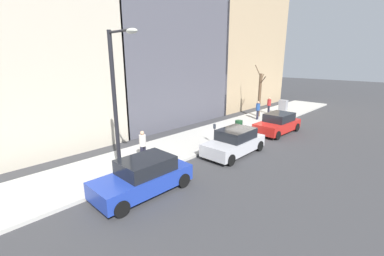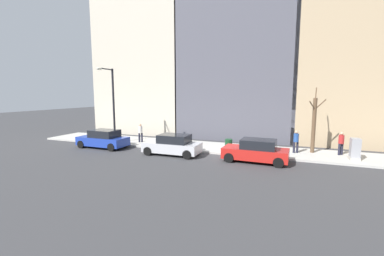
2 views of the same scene
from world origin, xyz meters
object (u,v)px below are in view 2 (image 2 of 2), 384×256
object	(u,v)px
parked_car_red	(256,151)
office_block_center	(243,46)
parked_car_blue	(103,139)
pedestrian_midblock	(296,140)
utility_box	(355,149)
streetlamp	(111,99)
parking_meter	(184,138)
office_tower_right	(155,44)
parked_car_silver	(173,145)
bare_tree	(314,124)
office_tower_left	(365,38)
trash_bin	(229,145)
pedestrian_far_corner	(140,132)
pedestrian_near_meter	(341,142)

from	to	relation	value
parked_car_red	office_block_center	bearing A→B (deg)	16.91
parked_car_blue	pedestrian_midblock	world-z (taller)	pedestrian_midblock
parked_car_blue	office_block_center	xyz separation A→B (m)	(12.29, -9.20, 8.94)
parked_car_blue	utility_box	world-z (taller)	utility_box
streetlamp	parking_meter	bearing A→B (deg)	-88.59
utility_box	office_block_center	bearing A→B (deg)	43.54
utility_box	office_tower_right	distance (m)	24.24
office_block_center	parked_car_silver	bearing A→B (deg)	167.63
bare_tree	office_tower_left	size ratio (longest dim) A/B	0.25
utility_box	trash_bin	xyz separation A→B (m)	(-0.40, 8.40, -0.25)
bare_tree	utility_box	bearing A→B (deg)	-117.95
parked_car_red	bare_tree	xyz separation A→B (m)	(3.69, -3.64, 1.55)
parked_car_silver	utility_box	xyz separation A→B (m)	(2.56, -12.11, 0.11)
parked_car_red	office_tower_right	world-z (taller)	office_tower_right
streetlamp	pedestrian_far_corner	xyz separation A→B (m)	(1.28, -2.04, -2.93)
pedestrian_near_meter	parking_meter	bearing A→B (deg)	151.91
office_tower_right	pedestrian_midblock	bearing A→B (deg)	-117.67
parked_car_red	office_tower_left	world-z (taller)	office_tower_left
streetlamp	office_tower_right	xyz separation A→B (m)	(10.41, 1.42, 6.55)
office_tower_right	office_tower_left	bearing A→B (deg)	-87.26
office_tower_left	pedestrian_far_corner	bearing A→B (deg)	118.34
parked_car_blue	pedestrian_far_corner	size ratio (longest dim) A/B	2.54
pedestrian_midblock	office_tower_left	bearing A→B (deg)	38.15
trash_bin	office_block_center	xyz separation A→B (m)	(10.27, 0.98, 9.07)
parking_meter	utility_box	bearing A→B (deg)	-85.91
pedestrian_near_meter	pedestrian_far_corner	size ratio (longest dim) A/B	1.00
parked_car_blue	streetlamp	bearing A→B (deg)	5.55
office_tower_left	office_block_center	distance (m)	11.64
streetlamp	trash_bin	bearing A→B (deg)	-86.57
office_block_center	pedestrian_far_corner	bearing A→B (deg)	142.85
parked_car_red	pedestrian_far_corner	distance (m)	10.90
trash_bin	parked_car_blue	bearing A→B (deg)	101.20
utility_box	pedestrian_near_meter	distance (m)	1.37
pedestrian_midblock	pedestrian_far_corner	size ratio (longest dim) A/B	1.00
pedestrian_midblock	utility_box	bearing A→B (deg)	-32.26
pedestrian_midblock	pedestrian_near_meter	bearing A→B (deg)	-12.16
parking_meter	streetlamp	distance (m)	7.46
parked_car_silver	office_tower_left	world-z (taller)	office_tower_left
parked_car_blue	bare_tree	xyz separation A→B (m)	(3.72, -16.13, 1.55)
utility_box	pedestrian_midblock	bearing A→B (deg)	78.50
trash_bin	office_block_center	size ratio (longest dim) A/B	0.05
streetlamp	parked_car_red	bearing A→B (deg)	-96.19
trash_bin	parking_meter	bearing A→B (deg)	97.36
parking_meter	office_block_center	bearing A→B (deg)	-13.14
parked_car_blue	pedestrian_near_meter	size ratio (longest dim) A/B	2.54
pedestrian_near_meter	office_tower_right	world-z (taller)	office_tower_right
streetlamp	trash_bin	world-z (taller)	streetlamp
trash_bin	pedestrian_far_corner	xyz separation A→B (m)	(0.66, 8.26, 0.49)
office_block_center	streetlamp	bearing A→B (deg)	139.45
parked_car_blue	office_tower_left	distance (m)	26.11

